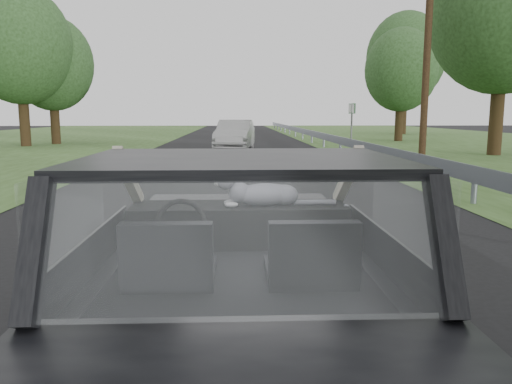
{
  "coord_description": "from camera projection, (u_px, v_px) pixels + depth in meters",
  "views": [
    {
      "loc": [
        -0.02,
        -3.01,
        1.66
      ],
      "look_at": [
        0.12,
        0.51,
        1.11
      ],
      "focal_mm": 35.0,
      "sensor_mm": 36.0,
      "label": 1
    }
  ],
  "objects": [
    {
      "name": "dashboard",
      "position": [
        239.0,
        224.0,
        3.72
      ],
      "size": [
        1.58,
        0.45,
        0.3
      ],
      "primitive_type": "cube",
      "color": "black",
      "rests_on": "subject_car"
    },
    {
      "name": "subject_car",
      "position": [
        240.0,
        266.0,
        3.12
      ],
      "size": [
        1.8,
        4.0,
        1.45
      ],
      "primitive_type": "cube",
      "color": "black",
      "rests_on": "ground"
    },
    {
      "name": "tree_2",
      "position": [
        401.0,
        87.0,
        30.53
      ],
      "size": [
        5.61,
        5.61,
        6.65
      ],
      "primitive_type": null,
      "rotation": [
        0.0,
        0.0,
        -0.34
      ],
      "color": "#1D3615",
      "rests_on": "ground"
    },
    {
      "name": "steering_wheel",
      "position": [
        181.0,
        224.0,
        3.4
      ],
      "size": [
        0.36,
        0.36,
        0.04
      ],
      "primitive_type": "torus",
      "color": "black",
      "rests_on": "dashboard"
    },
    {
      "name": "tree_5",
      "position": [
        21.0,
        69.0,
        25.44
      ],
      "size": [
        5.39,
        5.39,
        7.89
      ],
      "primitive_type": null,
      "rotation": [
        0.0,
        0.0,
        0.04
      ],
      "color": "#1D3615",
      "rests_on": "ground"
    },
    {
      "name": "passenger_seat",
      "position": [
        311.0,
        254.0,
        2.82
      ],
      "size": [
        0.5,
        0.72,
        0.42
      ],
      "primitive_type": "cube",
      "color": "black",
      "rests_on": "subject_car"
    },
    {
      "name": "driver_seat",
      "position": [
        169.0,
        256.0,
        2.79
      ],
      "size": [
        0.5,
        0.72,
        0.42
      ],
      "primitive_type": "cube",
      "color": "black",
      "rests_on": "subject_car"
    },
    {
      "name": "tree_1",
      "position": [
        502.0,
        42.0,
        19.74
      ],
      "size": [
        6.38,
        6.38,
        8.97
      ],
      "primitive_type": null,
      "rotation": [
        0.0,
        0.0,
        0.08
      ],
      "color": "#1D3615",
      "rests_on": "ground"
    },
    {
      "name": "other_car",
      "position": [
        235.0,
        135.0,
        22.98
      ],
      "size": [
        2.16,
        4.43,
        1.4
      ],
      "primitive_type": "imported",
      "rotation": [
        0.0,
        0.0,
        -0.11
      ],
      "color": "#BDBDBD",
      "rests_on": "ground"
    },
    {
      "name": "tree_3",
      "position": [
        405.0,
        75.0,
        41.07
      ],
      "size": [
        8.46,
        8.46,
        9.66
      ],
      "primitive_type": null,
      "rotation": [
        0.0,
        0.0,
        -0.43
      ],
      "color": "#1D3615",
      "rests_on": "ground"
    },
    {
      "name": "guardrail",
      "position": [
        399.0,
        155.0,
        13.19
      ],
      "size": [
        0.05,
        90.0,
        0.32
      ],
      "primitive_type": "cube",
      "color": "gray",
      "rests_on": "ground"
    },
    {
      "name": "tree_6",
      "position": [
        53.0,
        82.0,
        27.47
      ],
      "size": [
        5.82,
        5.82,
        6.77
      ],
      "primitive_type": null,
      "rotation": [
        0.0,
        0.0,
        0.38
      ],
      "color": "#1D3615",
      "rests_on": "ground"
    },
    {
      "name": "ground",
      "position": [
        241.0,
        374.0,
        3.23
      ],
      "size": [
        140.0,
        140.0,
        0.0
      ],
      "primitive_type": "plane",
      "color": "black",
      "rests_on": "ground"
    },
    {
      "name": "utility_pole",
      "position": [
        427.0,
        49.0,
        18.38
      ],
      "size": [
        0.3,
        0.3,
        8.1
      ],
      "primitive_type": "cylinder",
      "rotation": [
        0.0,
        0.0,
        0.17
      ],
      "color": "#4D321B",
      "rests_on": "ground"
    },
    {
      "name": "highway_sign",
      "position": [
        352.0,
        124.0,
        26.8
      ],
      "size": [
        0.22,
        0.89,
        2.22
      ],
      "primitive_type": "cube",
      "rotation": [
        0.0,
        0.0,
        0.15
      ],
      "color": "#146723",
      "rests_on": "ground"
    },
    {
      "name": "cat",
      "position": [
        265.0,
        193.0,
        3.63
      ],
      "size": [
        0.66,
        0.26,
        0.29
      ],
      "primitive_type": "ellipsoid",
      "rotation": [
        0.0,
        0.0,
        0.1
      ],
      "color": "gray",
      "rests_on": "dashboard"
    }
  ]
}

